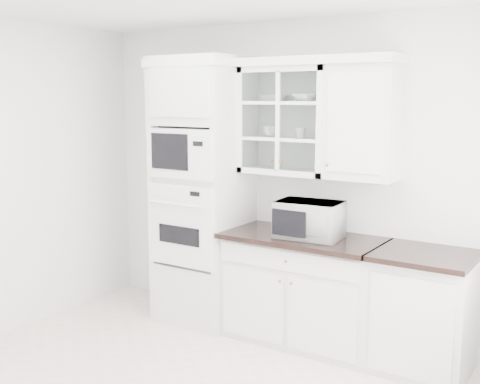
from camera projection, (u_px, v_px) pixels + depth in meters
The scene contains 12 objects.
room_shell at pixel (203, 136), 4.14m from camera, with size 4.00×3.50×2.70m.
oven_column at pixel (202, 191), 5.45m from camera, with size 0.76×0.68×2.40m.
base_cabinet_run at pixel (304, 288), 5.04m from camera, with size 1.32×0.67×0.92m.
extra_base_cabinet at pixel (423, 311), 4.49m from camera, with size 0.72×0.67×0.92m.
upper_cabinet_glass at pixel (288, 121), 5.07m from camera, with size 0.80×0.33×0.90m.
upper_cabinet_solid at pixel (363, 123), 4.70m from camera, with size 0.55×0.33×0.90m, color silver.
crown_molding at pixel (276, 62), 5.03m from camera, with size 2.14×0.38×0.07m, color white.
countertop_microwave at pixel (310, 219), 4.86m from camera, with size 0.51×0.43×0.30m, color white.
bowl_a at pixel (274, 98), 5.12m from camera, with size 0.24×0.24×0.06m, color white.
bowl_b at pixel (305, 98), 4.94m from camera, with size 0.20×0.20×0.06m, color white.
cup_a at pixel (270, 131), 5.20m from camera, with size 0.12×0.12×0.09m, color white.
cup_b at pixel (301, 133), 5.00m from camera, with size 0.09×0.09×0.08m, color white.
Camera 1 is at (2.49, -2.90, 2.05)m, focal length 45.00 mm.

